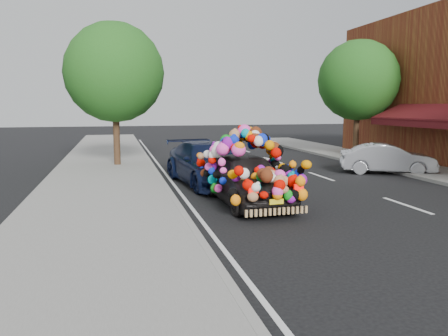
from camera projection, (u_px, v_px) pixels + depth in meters
name	position (u px, v px, depth m)	size (l,w,h in m)	color
ground	(280.00, 214.00, 10.73)	(100.00, 100.00, 0.00)	black
sidewalk	(98.00, 222.00, 9.69)	(4.00, 60.00, 0.12)	gray
kerb	(185.00, 217.00, 10.16)	(0.15, 60.00, 0.13)	gray
lane_markings	(407.00, 205.00, 11.60)	(6.00, 50.00, 0.01)	silver
tree_near_sidewalk	(114.00, 73.00, 18.38)	(4.20, 4.20, 6.13)	#332114
tree_far_b	(358.00, 80.00, 21.71)	(4.00, 4.00, 5.90)	#332114
plush_art_car	(247.00, 166.00, 11.73)	(2.14, 4.31, 2.02)	black
navy_sedan	(208.00, 163.00, 14.75)	(1.98, 4.86, 1.41)	black
silver_hatchback	(387.00, 159.00, 17.07)	(1.24, 3.55, 1.17)	#ABADB3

